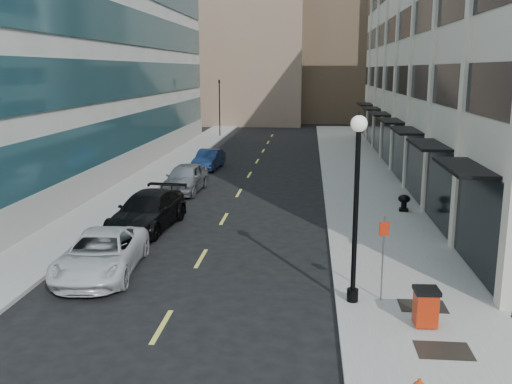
% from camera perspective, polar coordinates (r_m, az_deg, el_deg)
% --- Properties ---
extents(ground, '(160.00, 160.00, 0.00)m').
position_cam_1_polar(ground, '(15.16, -11.38, -16.30)').
color(ground, black).
rests_on(ground, ground).
extents(sidewalk_right, '(5.00, 80.00, 0.15)m').
position_cam_1_polar(sidewalk_right, '(33.66, 11.05, -0.23)').
color(sidewalk_right, gray).
rests_on(sidewalk_right, ground).
extents(sidewalk_left, '(3.00, 80.00, 0.15)m').
position_cam_1_polar(sidewalk_left, '(35.12, -12.31, 0.23)').
color(sidewalk_left, gray).
rests_on(sidewalk_left, ground).
extents(building_right, '(15.30, 46.50, 18.25)m').
position_cam_1_polar(building_right, '(41.79, 23.96, 13.66)').
color(building_right, beige).
rests_on(building_right, ground).
extents(building_left, '(16.14, 46.00, 20.00)m').
position_cam_1_polar(building_left, '(44.58, -22.16, 14.93)').
color(building_left, silver).
rests_on(building_left, ground).
extents(skyline_tan_near, '(14.00, 18.00, 28.00)m').
position_cam_1_polar(skyline_tan_near, '(81.42, -0.40, 16.98)').
color(skyline_tan_near, '#7F6B53').
rests_on(skyline_tan_near, ground).
extents(skyline_tan_far, '(12.00, 14.00, 22.00)m').
position_cam_1_polar(skyline_tan_far, '(92.59, -6.13, 14.47)').
color(skyline_tan_far, '#7F6B53').
rests_on(skyline_tan_far, ground).
extents(skyline_stone, '(10.00, 14.00, 20.00)m').
position_cam_1_polar(skyline_stone, '(80.00, 15.81, 13.75)').
color(skyline_stone, beige).
rests_on(skyline_stone, ground).
extents(grate_mid, '(1.40, 1.00, 0.01)m').
position_cam_1_polar(grate_mid, '(15.82, 18.25, -14.82)').
color(grate_mid, black).
rests_on(grate_mid, sidewalk_right).
extents(grate_far, '(1.40, 1.00, 0.01)m').
position_cam_1_polar(grate_far, '(18.30, 16.31, -10.89)').
color(grate_far, black).
rests_on(grate_far, sidewalk_right).
extents(road_centerline, '(0.15, 68.20, 0.01)m').
position_cam_1_polar(road_centerline, '(30.85, -2.41, -1.27)').
color(road_centerline, '#D8CC4C').
rests_on(road_centerline, ground).
extents(traffic_signal, '(0.66, 0.66, 6.98)m').
position_cam_1_polar(traffic_signal, '(61.50, -3.70, 10.79)').
color(traffic_signal, black).
rests_on(traffic_signal, ground).
extents(car_white_van, '(2.95, 5.63, 1.51)m').
position_cam_1_polar(car_white_van, '(21.09, -15.21, -5.98)').
color(car_white_van, silver).
rests_on(car_white_van, ground).
extents(car_black_pickup, '(2.90, 5.94, 1.66)m').
position_cam_1_polar(car_black_pickup, '(26.49, -10.78, -1.89)').
color(car_black_pickup, black).
rests_on(car_black_pickup, ground).
extents(car_silver_sedan, '(2.29, 5.08, 1.69)m').
position_cam_1_polar(car_silver_sedan, '(34.12, -7.08, 1.39)').
color(car_silver_sedan, gray).
rests_on(car_silver_sedan, ground).
extents(car_blue_sedan, '(1.88, 4.44, 1.43)m').
position_cam_1_polar(car_blue_sedan, '(41.87, -4.75, 3.26)').
color(car_blue_sedan, '#132547').
rests_on(car_blue_sedan, ground).
extents(trash_bin, '(0.70, 0.78, 1.10)m').
position_cam_1_polar(trash_bin, '(16.80, 16.61, -10.85)').
color(trash_bin, '#A6230B').
rests_on(trash_bin, sidewalk_right).
extents(lamppost, '(0.49, 0.49, 5.86)m').
position_cam_1_polar(lamppost, '(17.17, 10.01, -0.06)').
color(lamppost, black).
rests_on(lamppost, sidewalk_right).
extents(sign_post, '(0.31, 0.12, 2.68)m').
position_cam_1_polar(sign_post, '(17.89, 12.61, -5.42)').
color(sign_post, slate).
rests_on(sign_post, sidewalk_right).
extents(urn_planter, '(0.61, 0.61, 0.84)m').
position_cam_1_polar(urn_planter, '(29.71, 14.59, -0.89)').
color(urn_planter, black).
rests_on(urn_planter, sidewalk_right).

